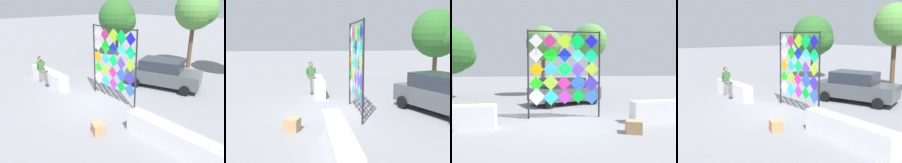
{
  "view_description": "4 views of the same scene",
  "coord_description": "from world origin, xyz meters",
  "views": [
    {
      "loc": [
        7.32,
        -5.84,
        4.56
      ],
      "look_at": [
        0.37,
        0.49,
        1.11
      ],
      "focal_mm": 35.18,
      "sensor_mm": 36.0,
      "label": 1
    },
    {
      "loc": [
        10.13,
        -1.17,
        2.83
      ],
      "look_at": [
        0.56,
        0.08,
        1.33
      ],
      "focal_mm": 43.12,
      "sensor_mm": 36.0,
      "label": 2
    },
    {
      "loc": [
        -1.22,
        -7.46,
        1.94
      ],
      "look_at": [
        -0.07,
        -0.01,
        1.53
      ],
      "focal_mm": 33.26,
      "sensor_mm": 36.0,
      "label": 3
    },
    {
      "loc": [
        9.83,
        -6.74,
        3.42
      ],
      "look_at": [
        0.32,
        0.2,
        1.41
      ],
      "focal_mm": 44.65,
      "sensor_mm": 36.0,
      "label": 4
    }
  ],
  "objects": [
    {
      "name": "plaza_ledge_left",
      "position": [
        -4.16,
        -0.37,
        0.4
      ],
      "size": [
        3.47,
        0.52,
        0.8
      ],
      "primitive_type": "cube",
      "color": "white",
      "rests_on": "ground"
    },
    {
      "name": "seated_vendor",
      "position": [
        -4.17,
        -0.72,
        0.98
      ],
      "size": [
        0.77,
        0.55,
        1.65
      ],
      "color": "#666056",
      "rests_on": "ground"
    },
    {
      "name": "cardboard_box_large",
      "position": [
        1.87,
        -1.54,
        0.2
      ],
      "size": [
        0.58,
        0.55,
        0.39
      ],
      "primitive_type": "cube",
      "rotation": [
        0.0,
        0.0,
        -0.33
      ],
      "color": "tan",
      "rests_on": "ground"
    },
    {
      "name": "plaza_ledge_right",
      "position": [
        4.16,
        -0.37,
        0.4
      ],
      "size": [
        3.47,
        0.52,
        0.8
      ],
      "primitive_type": "cube",
      "color": "white",
      "rests_on": "ground"
    },
    {
      "name": "kite_display_rack",
      "position": [
        0.08,
        0.83,
        2.02
      ],
      "size": [
        2.97,
        0.14,
        3.53
      ],
      "color": "#232328",
      "rests_on": "ground"
    },
    {
      "name": "parked_car",
      "position": [
        0.58,
        4.17,
        0.78
      ],
      "size": [
        4.29,
        2.95,
        1.53
      ],
      "color": "#4C5156",
      "rests_on": "ground"
    },
    {
      "name": "tree_far_right",
      "position": [
        -6.66,
        7.6,
        3.14
      ],
      "size": [
        3.23,
        3.15,
        4.83
      ],
      "color": "brown",
      "rests_on": "ground"
    },
    {
      "name": "ground",
      "position": [
        0.0,
        0.0,
        0.0
      ],
      "size": [
        120.0,
        120.0,
        0.0
      ],
      "primitive_type": "plane",
      "color": "gray"
    },
    {
      "name": "tree_palm_like",
      "position": [
        -0.25,
        8.79,
        3.94
      ],
      "size": [
        2.8,
        2.61,
        5.3
      ],
      "color": "brown",
      "rests_on": "ground"
    }
  ]
}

